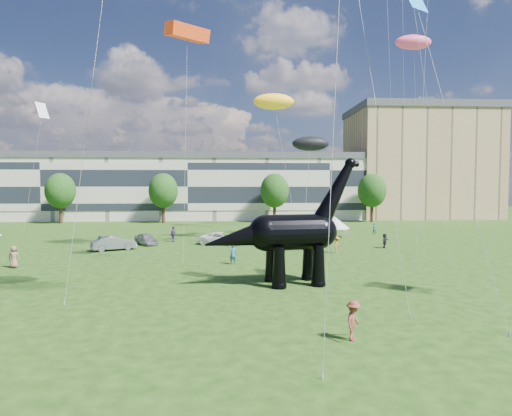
{
  "coord_description": "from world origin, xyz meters",
  "views": [
    {
      "loc": [
        0.34,
        -24.23,
        6.69
      ],
      "look_at": [
        2.13,
        8.0,
        5.0
      ],
      "focal_mm": 30.0,
      "sensor_mm": 36.0,
      "label": 1
    }
  ],
  "objects": [
    {
      "name": "tree_mid_right",
      "position": [
        8.0,
        53.0,
        6.29
      ],
      "size": [
        5.2,
        5.2,
        9.44
      ],
      "color": "#382314",
      "rests_on": "ground"
    },
    {
      "name": "apartment_block",
      "position": [
        40.0,
        65.0,
        11.0
      ],
      "size": [
        28.0,
        18.0,
        22.0
      ],
      "primitive_type": "cube",
      "color": "tan",
      "rests_on": "ground"
    },
    {
      "name": "gazebo_far",
      "position": [
        13.59,
        30.39,
        1.88
      ],
      "size": [
        4.5,
        4.5,
        2.68
      ],
      "rotation": [
        0.0,
        0.0,
        -0.19
      ],
      "color": "silver",
      "rests_on": "ground"
    },
    {
      "name": "tree_far_right",
      "position": [
        26.0,
        53.0,
        6.29
      ],
      "size": [
        5.2,
        5.2,
        9.44
      ],
      "color": "#382314",
      "rests_on": "ground"
    },
    {
      "name": "visitors",
      "position": [
        -1.27,
        15.59,
        0.85
      ],
      "size": [
        47.69,
        40.01,
        1.86
      ],
      "color": "black",
      "rests_on": "ground"
    },
    {
      "name": "car_dark",
      "position": [
        2.94,
        25.38,
        0.69
      ],
      "size": [
        4.71,
        4.79,
        1.39
      ],
      "primitive_type": "imported",
      "rotation": [
        0.0,
        0.0,
        -0.77
      ],
      "color": "#595960",
      "rests_on": "ground"
    },
    {
      "name": "terrace_row",
      "position": [
        -8.0,
        62.0,
        6.0
      ],
      "size": [
        78.0,
        11.0,
        12.0
      ],
      "primitive_type": "cube",
      "color": "beige",
      "rests_on": "ground"
    },
    {
      "name": "tree_far_left",
      "position": [
        -30.0,
        53.0,
        6.29
      ],
      "size": [
        5.2,
        5.2,
        9.44
      ],
      "color": "#382314",
      "rests_on": "ground"
    },
    {
      "name": "car_white",
      "position": [
        -0.92,
        24.11,
        0.7
      ],
      "size": [
        5.47,
        3.7,
        1.39
      ],
      "primitive_type": "imported",
      "rotation": [
        0.0,
        0.0,
        1.27
      ],
      "color": "white",
      "rests_on": "ground"
    },
    {
      "name": "ground",
      "position": [
        0.0,
        0.0,
        0.0
      ],
      "size": [
        220.0,
        220.0,
        0.0
      ],
      "primitive_type": "plane",
      "color": "#16330C",
      "rests_on": "ground"
    },
    {
      "name": "kites",
      "position": [
        8.65,
        17.31,
        21.77
      ],
      "size": [
        60.94,
        56.38,
        28.62
      ],
      "color": "#E63D0F",
      "rests_on": "ground"
    },
    {
      "name": "tree_mid_left",
      "position": [
        -12.0,
        53.0,
        6.29
      ],
      "size": [
        5.2,
        5.2,
        9.44
      ],
      "color": "#382314",
      "rests_on": "ground"
    },
    {
      "name": "gazebo_near",
      "position": [
        9.67,
        31.16,
        1.99
      ],
      "size": [
        4.66,
        4.66,
        2.84
      ],
      "rotation": [
        0.0,
        0.0,
        0.16
      ],
      "color": "white",
      "rests_on": "ground"
    },
    {
      "name": "dinosaur_sculpture",
      "position": [
        4.08,
        4.37,
        3.38
      ],
      "size": [
        10.99,
        3.71,
        8.95
      ],
      "rotation": [
        0.0,
        0.0,
        0.17
      ],
      "color": "black",
      "rests_on": "ground"
    },
    {
      "name": "car_grey",
      "position": [
        -11.95,
        20.49,
        0.74
      ],
      "size": [
        4.69,
        3.45,
        1.48
      ],
      "primitive_type": "imported",
      "rotation": [
        0.0,
        0.0,
        2.05
      ],
      "color": "gray",
      "rests_on": "ground"
    },
    {
      "name": "car_silver",
      "position": [
        -9.44,
        24.53,
        0.66
      ],
      "size": [
        3.49,
        4.08,
        1.32
      ],
      "primitive_type": "imported",
      "rotation": [
        0.0,
        0.0,
        0.6
      ],
      "color": "#A2A3A7",
      "rests_on": "ground"
    }
  ]
}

